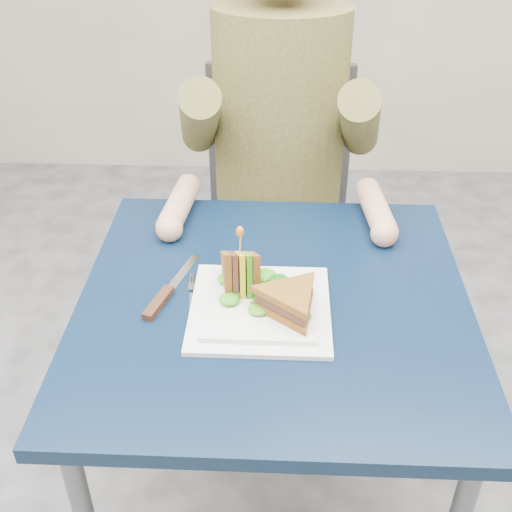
{
  "coord_description": "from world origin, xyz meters",
  "views": [
    {
      "loc": [
        0.01,
        -0.97,
        1.5
      ],
      "look_at": [
        -0.04,
        0.01,
        0.82
      ],
      "focal_mm": 45.0,
      "sensor_mm": 36.0,
      "label": 1
    }
  ],
  "objects_px": {
    "diner": "(280,97)",
    "fork": "(193,303)",
    "plate": "(260,307)",
    "sandwich_upright": "(241,273)",
    "chair": "(278,205)",
    "knife": "(163,297)",
    "sandwich_flat": "(290,301)",
    "table": "(273,330)"
  },
  "relations": [
    {
      "from": "diner",
      "to": "sandwich_upright",
      "type": "relative_size",
      "value": 5.04
    },
    {
      "from": "fork",
      "to": "diner",
      "type": "bearing_deg",
      "value": 75.68
    },
    {
      "from": "sandwich_flat",
      "to": "fork",
      "type": "height_order",
      "value": "sandwich_flat"
    },
    {
      "from": "chair",
      "to": "sandwich_upright",
      "type": "bearing_deg",
      "value": -95.36
    },
    {
      "from": "sandwich_flat",
      "to": "table",
      "type": "bearing_deg",
      "value": 115.18
    },
    {
      "from": "plate",
      "to": "knife",
      "type": "height_order",
      "value": "plate"
    },
    {
      "from": "sandwich_flat",
      "to": "knife",
      "type": "distance_m",
      "value": 0.25
    },
    {
      "from": "table",
      "to": "knife",
      "type": "relative_size",
      "value": 3.46
    },
    {
      "from": "table",
      "to": "fork",
      "type": "bearing_deg",
      "value": -171.08
    },
    {
      "from": "fork",
      "to": "sandwich_upright",
      "type": "bearing_deg",
      "value": 18.94
    },
    {
      "from": "fork",
      "to": "knife",
      "type": "relative_size",
      "value": 0.83
    },
    {
      "from": "sandwich_flat",
      "to": "knife",
      "type": "relative_size",
      "value": 0.95
    },
    {
      "from": "table",
      "to": "plate",
      "type": "bearing_deg",
      "value": -123.28
    },
    {
      "from": "plate",
      "to": "fork",
      "type": "height_order",
      "value": "plate"
    },
    {
      "from": "knife",
      "to": "chair",
      "type": "bearing_deg",
      "value": 73.18
    },
    {
      "from": "diner",
      "to": "plate",
      "type": "relative_size",
      "value": 2.87
    },
    {
      "from": "chair",
      "to": "fork",
      "type": "distance_m",
      "value": 0.75
    },
    {
      "from": "diner",
      "to": "fork",
      "type": "bearing_deg",
      "value": -104.32
    },
    {
      "from": "table",
      "to": "sandwich_upright",
      "type": "bearing_deg",
      "value": 174.1
    },
    {
      "from": "table",
      "to": "chair",
      "type": "distance_m",
      "value": 0.7
    },
    {
      "from": "table",
      "to": "sandwich_flat",
      "type": "bearing_deg",
      "value": -64.82
    },
    {
      "from": "fork",
      "to": "chair",
      "type": "bearing_deg",
      "value": 77.86
    },
    {
      "from": "sandwich_upright",
      "to": "knife",
      "type": "xyz_separation_m",
      "value": [
        -0.15,
        -0.02,
        -0.05
      ]
    },
    {
      "from": "sandwich_upright",
      "to": "fork",
      "type": "distance_m",
      "value": 0.11
    },
    {
      "from": "table",
      "to": "plate",
      "type": "relative_size",
      "value": 2.88
    },
    {
      "from": "sandwich_flat",
      "to": "sandwich_upright",
      "type": "bearing_deg",
      "value": 143.25
    },
    {
      "from": "diner",
      "to": "sandwich_flat",
      "type": "relative_size",
      "value": 3.63
    },
    {
      "from": "table",
      "to": "plate",
      "type": "xyz_separation_m",
      "value": [
        -0.03,
        -0.04,
        0.09
      ]
    },
    {
      "from": "chair",
      "to": "knife",
      "type": "bearing_deg",
      "value": -106.82
    },
    {
      "from": "table",
      "to": "knife",
      "type": "xyz_separation_m",
      "value": [
        -0.21,
        -0.01,
        0.09
      ]
    },
    {
      "from": "chair",
      "to": "sandwich_upright",
      "type": "height_order",
      "value": "chair"
    },
    {
      "from": "table",
      "to": "sandwich_flat",
      "type": "height_order",
      "value": "sandwich_flat"
    },
    {
      "from": "plate",
      "to": "chair",
      "type": "bearing_deg",
      "value": 88.01
    },
    {
      "from": "chair",
      "to": "fork",
      "type": "bearing_deg",
      "value": -102.14
    },
    {
      "from": "table",
      "to": "knife",
      "type": "bearing_deg",
      "value": -176.61
    },
    {
      "from": "plate",
      "to": "sandwich_upright",
      "type": "relative_size",
      "value": 1.76
    },
    {
      "from": "plate",
      "to": "knife",
      "type": "bearing_deg",
      "value": 172.13
    },
    {
      "from": "diner",
      "to": "table",
      "type": "bearing_deg",
      "value": -90.0
    },
    {
      "from": "chair",
      "to": "knife",
      "type": "relative_size",
      "value": 4.29
    },
    {
      "from": "chair",
      "to": "plate",
      "type": "xyz_separation_m",
      "value": [
        -0.03,
        -0.73,
        0.2
      ]
    },
    {
      "from": "plate",
      "to": "table",
      "type": "bearing_deg",
      "value": 56.72
    },
    {
      "from": "table",
      "to": "knife",
      "type": "distance_m",
      "value": 0.23
    }
  ]
}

